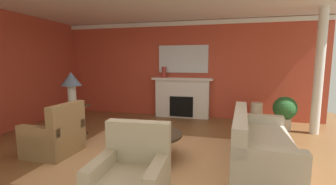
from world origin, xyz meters
TOP-DOWN VIEW (x-y plane):
  - ground_plane at (0.00, 0.00)m, footprint 9.61×9.61m
  - wall_fireplace at (0.00, 3.16)m, footprint 7.99×0.12m
  - crown_moulding at (0.00, 3.08)m, footprint 7.99×0.08m
  - area_rug at (0.14, -0.14)m, footprint 3.32×2.63m
  - fireplace at (0.07, 2.95)m, footprint 1.80×0.35m
  - mantel_mirror at (0.07, 3.07)m, footprint 1.49×0.04m
  - sofa at (1.89, 0.07)m, footprint 1.04×2.16m
  - armchair_near_window at (-1.64, -0.39)m, footprint 0.84×0.84m
  - armchair_facing_fireplace at (0.31, -1.50)m, footprint 0.84×0.84m
  - coffee_table at (0.14, -0.14)m, footprint 1.00×1.00m
  - side_table at (-1.98, 0.59)m, footprint 0.56×0.56m
  - table_lamp at (-1.98, 0.59)m, footprint 0.44×0.44m
  - vase_tall_corner at (2.16, 2.65)m, footprint 0.30×0.30m
  - vase_mantel_left at (-0.48, 2.90)m, footprint 0.13×0.13m
  - book_red_cover at (0.13, -0.26)m, footprint 0.26×0.24m
  - book_art_folio at (0.17, -0.00)m, footprint 0.25×0.19m
  - book_small_novel at (0.19, -0.19)m, footprint 0.19×0.17m
  - potted_plant at (2.76, 2.26)m, footprint 0.56×0.56m
  - column_white at (3.38, 2.12)m, footprint 0.20×0.20m

SIDE VIEW (x-z plane):
  - ground_plane at x=0.00m, z-range 0.00..0.00m
  - area_rug at x=0.14m, z-range 0.00..0.01m
  - vase_tall_corner at x=2.16m, z-range 0.00..0.59m
  - sofa at x=1.89m, z-range -0.13..0.72m
  - armchair_near_window at x=-1.64m, z-range -0.17..0.78m
  - armchair_facing_fireplace at x=0.31m, z-range -0.17..0.78m
  - coffee_table at x=0.14m, z-range 0.11..0.56m
  - side_table at x=-1.98m, z-range 0.05..0.75m
  - book_red_cover at x=0.13m, z-range 0.45..0.51m
  - potted_plant at x=2.76m, z-range 0.08..0.91m
  - book_art_folio at x=0.17m, z-range 0.51..0.54m
  - book_small_novel at x=0.19m, z-range 0.54..0.57m
  - fireplace at x=0.07m, z-range -0.03..1.16m
  - table_lamp at x=-1.98m, z-range 0.85..1.60m
  - vase_mantel_left at x=-0.48m, z-range 1.20..1.52m
  - wall_fireplace at x=0.00m, z-range 0.00..2.87m
  - column_white at x=3.38m, z-range 0.00..2.87m
  - mantel_mirror at x=0.07m, z-range 1.35..2.16m
  - crown_moulding at x=0.00m, z-range 2.73..2.85m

